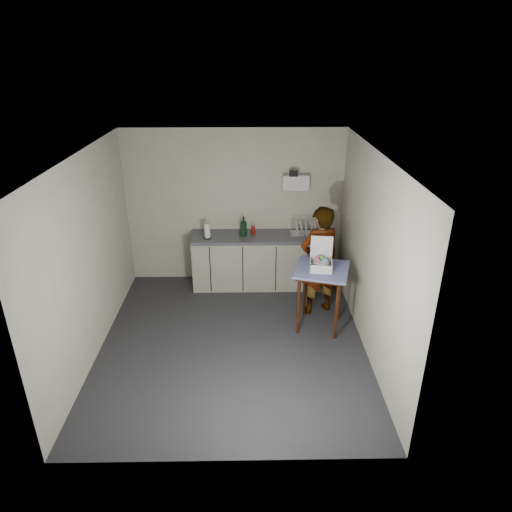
{
  "coord_description": "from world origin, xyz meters",
  "views": [
    {
      "loc": [
        0.23,
        -5.26,
        3.74
      ],
      "look_at": [
        0.33,
        0.45,
        1.11
      ],
      "focal_mm": 32.0,
      "sensor_mm": 36.0,
      "label": 1
    }
  ],
  "objects_px": {
    "soap_bottle": "(243,227)",
    "dark_bottle": "(243,228)",
    "kitchen_counter": "(259,262)",
    "side_table": "(321,276)",
    "soda_can": "(253,230)",
    "dish_rack": "(302,231)",
    "bakery_box": "(321,262)",
    "paper_towel": "(207,231)",
    "standing_man": "(319,261)"
  },
  "relations": [
    {
      "from": "dark_bottle",
      "to": "paper_towel",
      "type": "relative_size",
      "value": 0.84
    },
    {
      "from": "soda_can",
      "to": "dish_rack",
      "type": "height_order",
      "value": "dish_rack"
    },
    {
      "from": "soap_bottle",
      "to": "dish_rack",
      "type": "bearing_deg",
      "value": 2.51
    },
    {
      "from": "standing_man",
      "to": "dish_rack",
      "type": "xyz_separation_m",
      "value": [
        -0.16,
        0.9,
        0.12
      ]
    },
    {
      "from": "side_table",
      "to": "dark_bottle",
      "type": "relative_size",
      "value": 4.45
    },
    {
      "from": "soap_bottle",
      "to": "dark_bottle",
      "type": "bearing_deg",
      "value": 99.01
    },
    {
      "from": "side_table",
      "to": "paper_towel",
      "type": "bearing_deg",
      "value": 160.49
    },
    {
      "from": "kitchen_counter",
      "to": "standing_man",
      "type": "height_order",
      "value": "standing_man"
    },
    {
      "from": "side_table",
      "to": "soda_can",
      "type": "bearing_deg",
      "value": 140.59
    },
    {
      "from": "soda_can",
      "to": "side_table",
      "type": "bearing_deg",
      "value": -55.37
    },
    {
      "from": "kitchen_counter",
      "to": "soap_bottle",
      "type": "height_order",
      "value": "soap_bottle"
    },
    {
      "from": "side_table",
      "to": "standing_man",
      "type": "distance_m",
      "value": 0.43
    },
    {
      "from": "soda_can",
      "to": "paper_towel",
      "type": "bearing_deg",
      "value": -167.74
    },
    {
      "from": "standing_man",
      "to": "dish_rack",
      "type": "relative_size",
      "value": 4.59
    },
    {
      "from": "standing_man",
      "to": "soap_bottle",
      "type": "relative_size",
      "value": 5.28
    },
    {
      "from": "side_table",
      "to": "bakery_box",
      "type": "distance_m",
      "value": 0.22
    },
    {
      "from": "soap_bottle",
      "to": "kitchen_counter",
      "type": "bearing_deg",
      "value": 1.96
    },
    {
      "from": "soap_bottle",
      "to": "soda_can",
      "type": "relative_size",
      "value": 2.53
    },
    {
      "from": "standing_man",
      "to": "soda_can",
      "type": "xyz_separation_m",
      "value": [
        -0.97,
        0.94,
        0.12
      ]
    },
    {
      "from": "standing_man",
      "to": "soap_bottle",
      "type": "xyz_separation_m",
      "value": [
        -1.13,
        0.86,
        0.22
      ]
    },
    {
      "from": "dark_bottle",
      "to": "bakery_box",
      "type": "bearing_deg",
      "value": -51.08
    },
    {
      "from": "standing_man",
      "to": "paper_towel",
      "type": "bearing_deg",
      "value": -45.12
    },
    {
      "from": "dish_rack",
      "to": "side_table",
      "type": "bearing_deg",
      "value": -84.19
    },
    {
      "from": "dark_bottle",
      "to": "bakery_box",
      "type": "distance_m",
      "value": 1.74
    },
    {
      "from": "side_table",
      "to": "dish_rack",
      "type": "distance_m",
      "value": 1.35
    },
    {
      "from": "kitchen_counter",
      "to": "standing_man",
      "type": "distance_m",
      "value": 1.3
    },
    {
      "from": "standing_man",
      "to": "dark_bottle",
      "type": "xyz_separation_m",
      "value": [
        -1.14,
        0.93,
        0.17
      ]
    },
    {
      "from": "standing_man",
      "to": "dark_bottle",
      "type": "relative_size",
      "value": 8.11
    },
    {
      "from": "side_table",
      "to": "dish_rack",
      "type": "relative_size",
      "value": 2.52
    },
    {
      "from": "dark_bottle",
      "to": "dish_rack",
      "type": "relative_size",
      "value": 0.57
    },
    {
      "from": "kitchen_counter",
      "to": "bakery_box",
      "type": "distance_m",
      "value": 1.65
    },
    {
      "from": "standing_man",
      "to": "dark_bottle",
      "type": "bearing_deg",
      "value": -60.14
    },
    {
      "from": "kitchen_counter",
      "to": "paper_towel",
      "type": "xyz_separation_m",
      "value": [
        -0.84,
        -0.1,
        0.6
      ]
    },
    {
      "from": "side_table",
      "to": "soap_bottle",
      "type": "bearing_deg",
      "value": 146.47
    },
    {
      "from": "standing_man",
      "to": "dark_bottle",
      "type": "height_order",
      "value": "standing_man"
    },
    {
      "from": "dish_rack",
      "to": "bakery_box",
      "type": "xyz_separation_m",
      "value": [
        0.12,
        -1.33,
        0.06
      ]
    },
    {
      "from": "kitchen_counter",
      "to": "bakery_box",
      "type": "height_order",
      "value": "bakery_box"
    },
    {
      "from": "standing_man",
      "to": "bakery_box",
      "type": "distance_m",
      "value": 0.46
    },
    {
      "from": "soap_bottle",
      "to": "side_table",
      "type": "bearing_deg",
      "value": -49.5
    },
    {
      "from": "bakery_box",
      "to": "standing_man",
      "type": "bearing_deg",
      "value": 91.65
    },
    {
      "from": "side_table",
      "to": "soda_can",
      "type": "relative_size",
      "value": 7.34
    },
    {
      "from": "kitchen_counter",
      "to": "dark_bottle",
      "type": "distance_m",
      "value": 0.65
    },
    {
      "from": "soap_bottle",
      "to": "paper_towel",
      "type": "bearing_deg",
      "value": -171.55
    },
    {
      "from": "soap_bottle",
      "to": "bakery_box",
      "type": "height_order",
      "value": "bakery_box"
    },
    {
      "from": "dark_bottle",
      "to": "paper_towel",
      "type": "bearing_deg",
      "value": -164.54
    },
    {
      "from": "side_table",
      "to": "dark_bottle",
      "type": "distance_m",
      "value": 1.77
    },
    {
      "from": "dish_rack",
      "to": "soap_bottle",
      "type": "bearing_deg",
      "value": -177.49
    },
    {
      "from": "side_table",
      "to": "paper_towel",
      "type": "distance_m",
      "value": 2.08
    },
    {
      "from": "soap_bottle",
      "to": "dark_bottle",
      "type": "height_order",
      "value": "soap_bottle"
    },
    {
      "from": "dish_rack",
      "to": "bakery_box",
      "type": "bearing_deg",
      "value": -84.94
    }
  ]
}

